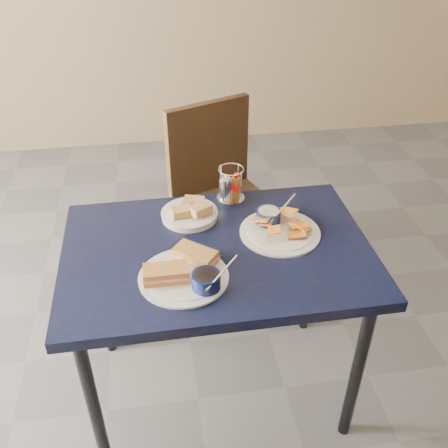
{
  "coord_description": "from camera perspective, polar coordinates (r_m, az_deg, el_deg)",
  "views": [
    {
      "loc": [
        -0.09,
        -1.29,
        1.8
      ],
      "look_at": [
        0.12,
        0.09,
        0.82
      ],
      "focal_mm": 40.0,
      "sensor_mm": 36.0,
      "label": 1
    }
  ],
  "objects": [
    {
      "name": "condiment_caddy",
      "position": [
        1.95,
        0.65,
        4.34
      ],
      "size": [
        0.11,
        0.11,
        0.14
      ],
      "color": "silver",
      "rests_on": "dining_table"
    },
    {
      "name": "dining_table",
      "position": [
        1.77,
        -0.77,
        -4.76
      ],
      "size": [
        1.06,
        0.71,
        0.75
      ],
      "color": "black",
      "rests_on": "ground"
    },
    {
      "name": "bread_basket",
      "position": [
        1.86,
        -3.86,
        1.28
      ],
      "size": [
        0.21,
        0.21,
        0.07
      ],
      "color": "white",
      "rests_on": "dining_table"
    },
    {
      "name": "sandwich_plate",
      "position": [
        1.59,
        -4.3,
        -5.45
      ],
      "size": [
        0.31,
        0.29,
        0.12
      ],
      "color": "white",
      "rests_on": "dining_table"
    },
    {
      "name": "chair_far",
      "position": [
        2.49,
        0.14,
        4.5
      ],
      "size": [
        0.57,
        0.57,
        0.93
      ],
      "color": "black",
      "rests_on": "ground"
    },
    {
      "name": "ground",
      "position": [
        2.22,
        -2.99,
        -19.32
      ],
      "size": [
        6.0,
        6.0,
        0.0
      ],
      "primitive_type": "plane",
      "color": "#535359",
      "rests_on": "ground"
    },
    {
      "name": "plantain_plate",
      "position": [
        1.8,
        6.03,
        -0.24
      ],
      "size": [
        0.29,
        0.29,
        0.12
      ],
      "color": "white",
      "rests_on": "dining_table"
    }
  ]
}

